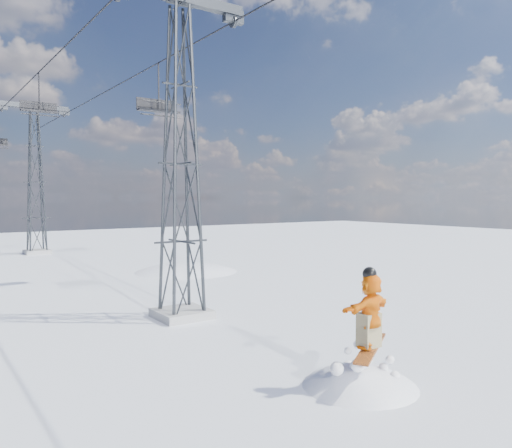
% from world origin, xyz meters
% --- Properties ---
extents(ground, '(120.00, 120.00, 0.00)m').
position_xyz_m(ground, '(0.00, 0.00, 0.00)').
color(ground, white).
rests_on(ground, ground).
extents(lift_tower_near, '(5.20, 1.80, 11.43)m').
position_xyz_m(lift_tower_near, '(0.80, 8.00, 5.47)').
color(lift_tower_near, '#999999').
rests_on(lift_tower_near, ground).
extents(lift_tower_far, '(5.20, 1.80, 11.43)m').
position_xyz_m(lift_tower_far, '(0.80, 33.00, 5.47)').
color(lift_tower_far, '#999999').
rests_on(lift_tower_far, ground).
extents(haul_cables, '(4.46, 51.00, 0.06)m').
position_xyz_m(haul_cables, '(0.80, 19.50, 10.85)').
color(haul_cables, black).
rests_on(haul_cables, ground).
extents(lift_chair_mid, '(2.11, 0.61, 2.61)m').
position_xyz_m(lift_chair_mid, '(3.00, 14.91, 8.76)').
color(lift_chair_mid, black).
rests_on(lift_chair_mid, ground).
extents(lift_chair_far, '(1.83, 0.53, 2.27)m').
position_xyz_m(lift_chair_far, '(-1.40, 20.16, 9.03)').
color(lift_chair_far, black).
rests_on(lift_chair_far, ground).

